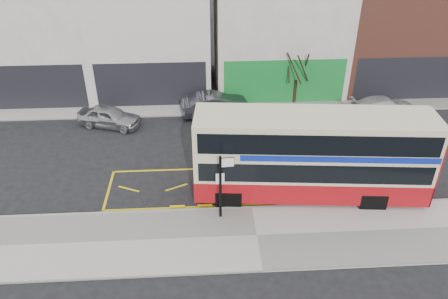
{
  "coord_description": "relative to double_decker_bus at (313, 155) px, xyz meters",
  "views": [
    {
      "loc": [
        -2.27,
        -16.39,
        13.15
      ],
      "look_at": [
        -1.16,
        2.0,
        1.92
      ],
      "focal_mm": 35.0,
      "sensor_mm": 36.0,
      "label": 1
    }
  ],
  "objects": [
    {
      "name": "street_tree_right",
      "position": [
        1.36,
        10.43,
        1.0
      ],
      "size": [
        2.24,
        2.24,
        4.84
      ],
      "color": "black",
      "rests_on": "ground"
    },
    {
      "name": "car_white",
      "position": [
        6.87,
        8.31,
        -1.67
      ],
      "size": [
        4.57,
        2.38,
        1.26
      ],
      "primitive_type": "imported",
      "rotation": [
        0.0,
        0.0,
        1.72
      ],
      "color": "#B9B9B9",
      "rests_on": "ground"
    },
    {
      "name": "bus_stop_post",
      "position": [
        -4.34,
        -1.53,
        -0.23
      ],
      "size": [
        0.81,
        0.15,
        3.22
      ],
      "rotation": [
        0.0,
        0.0,
        0.09
      ],
      "color": "black",
      "rests_on": "pavement"
    },
    {
      "name": "terrace_far_left",
      "position": [
        -16.41,
        14.39,
        2.52
      ],
      "size": [
        8.0,
        8.01,
        10.8
      ],
      "color": "beige",
      "rests_on": "ground"
    },
    {
      "name": "terrace_right",
      "position": [
        9.59,
        14.39,
        2.27
      ],
      "size": [
        9.0,
        8.01,
        10.3
      ],
      "color": "brown",
      "rests_on": "ground"
    },
    {
      "name": "double_decker_bus",
      "position": [
        0.0,
        0.0,
        0.0
      ],
      "size": [
        11.13,
        3.5,
        4.37
      ],
      "rotation": [
        0.0,
        0.0,
        -0.09
      ],
      "color": "beige",
      "rests_on": "ground"
    },
    {
      "name": "terrace_left",
      "position": [
        -8.41,
        14.39,
        3.02
      ],
      "size": [
        8.0,
        8.01,
        11.8
      ],
      "color": "beige",
      "rests_on": "ground"
    },
    {
      "name": "terrace_green_shop",
      "position": [
        0.59,
        14.39,
        2.77
      ],
      "size": [
        9.0,
        8.01,
        11.3
      ],
      "color": "beige",
      "rests_on": "ground"
    },
    {
      "name": "kerb",
      "position": [
        -2.91,
        -0.97,
        -2.22
      ],
      "size": [
        40.0,
        0.15,
        0.15
      ],
      "primitive_type": "cube",
      "color": "gray",
      "rests_on": "ground"
    },
    {
      "name": "car_silver",
      "position": [
        -10.91,
        7.85,
        -1.63
      ],
      "size": [
        4.25,
        2.72,
        1.35
      ],
      "primitive_type": "imported",
      "rotation": [
        0.0,
        0.0,
        1.26
      ],
      "color": "#A2A3A7",
      "rests_on": "ground"
    },
    {
      "name": "car_grey",
      "position": [
        -4.21,
        9.1,
        -1.56
      ],
      "size": [
        4.68,
        2.25,
        1.48
      ],
      "primitive_type": "imported",
      "rotation": [
        0.0,
        0.0,
        1.73
      ],
      "color": "#45464D",
      "rests_on": "ground"
    },
    {
      "name": "ground",
      "position": [
        -2.91,
        -0.6,
        -2.3
      ],
      "size": [
        120.0,
        120.0,
        0.0
      ],
      "primitive_type": "plane",
      "color": "black",
      "rests_on": "ground"
    },
    {
      "name": "far_pavement",
      "position": [
        -2.91,
        10.4,
        -2.22
      ],
      "size": [
        50.0,
        3.0,
        0.15
      ],
      "primitive_type": "cube",
      "color": "#A2A09A",
      "rests_on": "ground"
    },
    {
      "name": "pavement",
      "position": [
        -2.91,
        -2.9,
        -2.22
      ],
      "size": [
        40.0,
        4.0,
        0.15
      ],
      "primitive_type": "cube",
      "color": "#A2A09A",
      "rests_on": "ground"
    },
    {
      "name": "road_markings",
      "position": [
        -2.91,
        1.0,
        -2.29
      ],
      "size": [
        14.0,
        3.4,
        0.01
      ],
      "primitive_type": null,
      "color": "#E0BD0B",
      "rests_on": "ground"
    }
  ]
}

